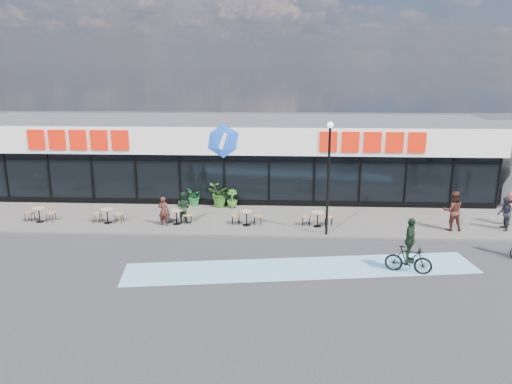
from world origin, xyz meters
The scene contains 19 objects.
ground centered at (0.00, 0.00, 0.00)m, with size 120.00×120.00×0.00m, color #28282B.
sidewalk centered at (0.00, 4.50, 0.05)m, with size 44.00×5.00×0.10m, color #5F5854.
bike_lane centered at (4.00, -1.50, 0.01)m, with size 14.00×2.20×0.01m, color #6BA5CB.
building centered at (0.00, 9.93, 2.34)m, with size 30.60×6.57×4.75m.
lamp_post centered at (5.30, 2.30, 3.23)m, with size 0.28×0.28×5.29m.
bistro_set_1 centered at (-9.01, 3.55, 0.56)m, with size 1.54×0.62×0.90m.
bistro_set_2 centered at (-5.52, 3.55, 0.56)m, with size 1.54×0.62×0.90m.
bistro_set_3 centered at (-2.02, 3.55, 0.56)m, with size 1.54×0.62×0.90m.
bistro_set_4 centered at (1.47, 3.55, 0.56)m, with size 1.54×0.62×0.90m.
bistro_set_5 centered at (4.97, 3.55, 0.56)m, with size 1.54×0.62×0.90m.
potted_plant_left centered at (-1.68, 6.74, 0.62)m, with size 0.93×0.81×1.04m, color #1D6729.
potted_plant_mid centered at (-0.30, 6.62, 0.74)m, with size 1.16×1.00×1.29m, color #2D601B.
potted_plant_right centered at (0.46, 6.47, 0.61)m, with size 0.57×0.57×1.03m, color #2A5A19.
patron_left centered at (-2.61, 3.26, 0.83)m, with size 0.54×0.35×1.47m, color #401C16.
patron_right centered at (-1.73, 3.77, 0.89)m, with size 0.77×0.60×1.58m, color black.
pedestrian_a centered at (13.87, 3.36, 0.92)m, with size 0.79×0.62×1.63m, color #21232A.
pedestrian_b centered at (14.45, 4.21, 0.87)m, with size 1.00×0.57×1.54m, color #51211D.
pedestrian_c centered at (11.37, 3.24, 1.07)m, with size 0.94×0.73×1.94m, color #452018.
cyclist_a centered at (8.13, -1.68, 0.90)m, with size 1.86×1.12×2.22m.
Camera 1 is at (3.10, -19.97, 8.03)m, focal length 35.00 mm.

